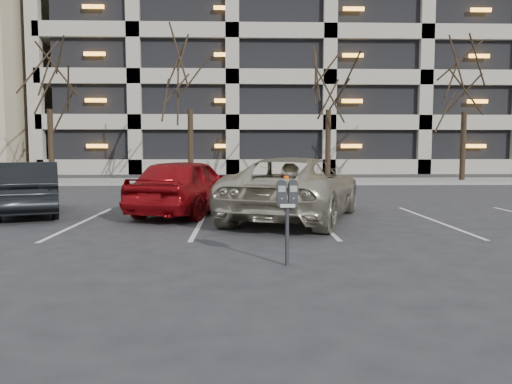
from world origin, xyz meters
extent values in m
plane|color=#28282B|center=(0.00, 0.00, 0.00)|extent=(140.00, 140.00, 0.00)
cube|color=gray|center=(0.00, 16.00, 0.06)|extent=(80.00, 4.00, 0.12)
cube|color=silver|center=(-4.20, 2.30, 0.01)|extent=(0.10, 5.20, 0.00)
cube|color=silver|center=(-1.40, 2.30, 0.01)|extent=(0.10, 5.20, 0.00)
cube|color=silver|center=(1.40, 2.30, 0.01)|extent=(0.10, 5.20, 0.00)
cube|color=silver|center=(4.20, 2.30, 0.01)|extent=(0.10, 5.20, 0.00)
cube|color=black|center=(12.00, 34.00, 9.00)|extent=(49.92, 19.20, 18.00)
cylinder|color=black|center=(-10.00, 16.00, 1.85)|extent=(0.28, 0.28, 3.70)
cylinder|color=black|center=(-3.00, 16.00, 1.85)|extent=(0.28, 0.28, 3.71)
cylinder|color=black|center=(4.00, 16.00, 1.85)|extent=(0.28, 0.28, 3.70)
cylinder|color=black|center=(11.00, 16.00, 1.80)|extent=(0.28, 0.28, 3.60)
cylinder|color=black|center=(0.23, -2.16, 0.45)|extent=(0.06, 0.06, 0.90)
cube|color=black|center=(0.23, -2.16, 0.92)|extent=(0.30, 0.11, 0.06)
cube|color=silver|center=(0.23, -2.22, 0.90)|extent=(0.22, 0.01, 0.05)
cube|color=gray|center=(0.15, -2.23, 1.15)|extent=(0.11, 0.01, 0.09)
cube|color=gray|center=(0.32, -2.22, 1.15)|extent=(0.11, 0.01, 0.09)
imported|color=beige|center=(0.87, 2.71, 0.76)|extent=(4.23, 6.01, 1.52)
cube|color=#FF4105|center=(0.52, 1.75, 1.53)|extent=(0.10, 0.20, 0.01)
imported|color=maroon|center=(-1.90, 3.73, 0.75)|extent=(2.96, 4.71, 1.49)
imported|color=black|center=(-6.07, 3.83, 0.69)|extent=(2.85, 4.45, 1.38)
camera|label=1|loc=(-0.45, -9.45, 1.74)|focal=35.00mm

